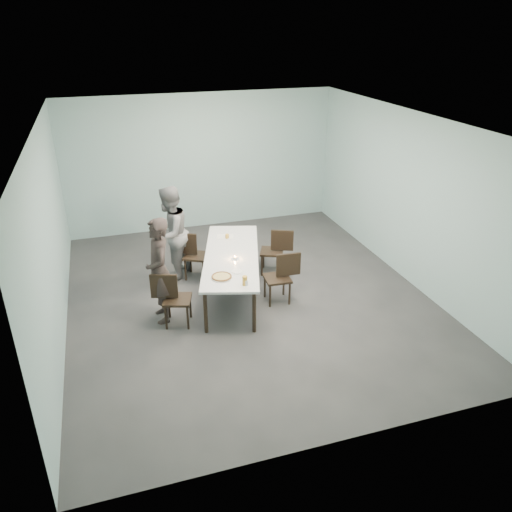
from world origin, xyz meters
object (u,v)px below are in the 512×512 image
object	(u,v)px
chair_far_left	(192,252)
pizza	(222,277)
amber_tumbler	(227,236)
table	(232,257)
water_tumbler	(246,282)
beer_glass	(245,281)
diner_far	(170,233)
tealight	(235,258)
chair_far_right	(276,248)
chair_near_left	(172,296)
diner_near	(159,271)
chair_near_right	(282,274)
side_plate	(237,271)

from	to	relation	value
chair_far_left	pizza	world-z (taller)	chair_far_left
chair_far_left	amber_tumbler	bearing A→B (deg)	15.71
table	water_tumbler	size ratio (longest dim) A/B	30.54
beer_glass	amber_tumbler	world-z (taller)	beer_glass
pizza	amber_tumbler	size ratio (longest dim) A/B	4.25
diner_far	tealight	distance (m)	1.46
table	amber_tumbler	size ratio (longest dim) A/B	34.36
diner_far	chair_far_right	bearing A→B (deg)	116.71
chair_near_left	diner_near	bearing A→B (deg)	140.98
chair_near_left	water_tumbler	distance (m)	1.19
water_tumbler	amber_tumbler	world-z (taller)	water_tumbler
water_tumbler	chair_far_right	bearing A→B (deg)	56.55
diner_near	diner_far	world-z (taller)	diner_far
beer_glass	amber_tumbler	xyz separation A→B (m)	(0.19, 1.80, -0.03)
diner_far	diner_near	bearing A→B (deg)	23.84
water_tumbler	chair_near_right	bearing A→B (deg)	36.84
chair_far_left	chair_near_right	world-z (taller)	same
chair_far_left	chair_far_right	distance (m)	1.57
side_plate	water_tumbler	size ratio (longest dim) A/B	2.00
chair_far_left	chair_far_right	size ratio (longest dim) A/B	1.00
chair_near_right	water_tumbler	distance (m)	1.06
chair_near_right	chair_far_right	world-z (taller)	same
chair_far_left	water_tumbler	distance (m)	2.01
side_plate	amber_tumbler	world-z (taller)	amber_tumbler
amber_tumbler	table	bearing A→B (deg)	-98.55
chair_far_right	amber_tumbler	size ratio (longest dim) A/B	10.88
side_plate	chair_far_left	bearing A→B (deg)	107.30
chair_far_left	chair_far_right	xyz separation A→B (m)	(1.54, -0.30, 0.00)
chair_far_left	diner_far	size ratio (longest dim) A/B	0.50
tealight	beer_glass	bearing A→B (deg)	-96.19
chair_far_left	beer_glass	distance (m)	2.01
chair_near_left	diner_near	distance (m)	0.43
pizza	tealight	size ratio (longest dim) A/B	6.07
table	pizza	distance (m)	0.86
chair_far_left	diner_near	size ratio (longest dim) A/B	0.51
chair_near_right	diner_near	bearing A→B (deg)	2.35
water_tumbler	table	bearing A→B (deg)	86.10
diner_far	beer_glass	bearing A→B (deg)	60.66
diner_near	pizza	distance (m)	0.97
side_plate	amber_tumbler	size ratio (longest dim) A/B	2.25
diner_far	chair_near_left	bearing A→B (deg)	30.39
amber_tumbler	tealight	bearing A→B (deg)	-95.90
table	tealight	xyz separation A→B (m)	(0.01, -0.20, 0.08)
chair_far_left	water_tumbler	xyz separation A→B (m)	(0.46, -1.93, 0.29)
chair_near_right	tealight	distance (m)	0.83
table	chair_near_left	bearing A→B (deg)	-149.96
beer_glass	tealight	size ratio (longest dim) A/B	2.68
water_tumbler	chair_near_left	bearing A→B (deg)	157.14
chair_far_right	water_tumbler	world-z (taller)	chair_far_right
pizza	tealight	bearing A→B (deg)	56.99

